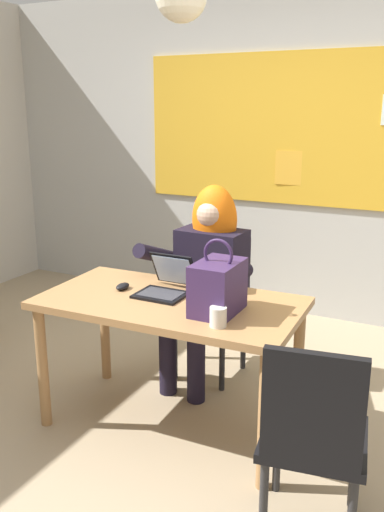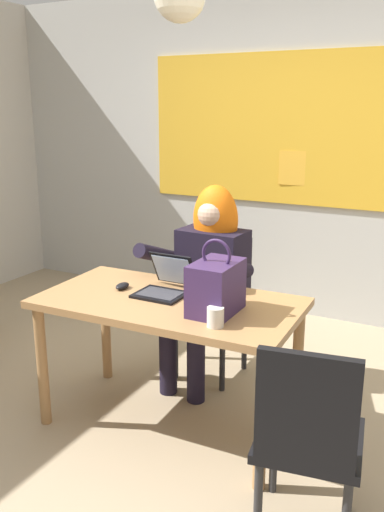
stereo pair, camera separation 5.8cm
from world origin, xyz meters
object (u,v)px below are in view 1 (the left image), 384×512
chair_at_desk (216,297)px  computer_mouse (123,286)px  chair_extra_corner (313,433)px  person_costumed (207,268)px  laptop (166,285)px  coffee_mug (218,317)px  handbag (218,287)px  desk_main (170,316)px

chair_at_desk → computer_mouse: (-0.26, -0.70, 0.24)m
chair_at_desk → chair_extra_corner: bearing=40.0°
computer_mouse → person_costumed: bearing=63.4°
laptop → coffee_mug: size_ratio=3.35×
person_costumed → laptop: bearing=2.6°
handbag → chair_at_desk: bearing=114.8°
handbag → coffee_mug: 0.20m
chair_at_desk → chair_extra_corner: 1.56m
desk_main → coffee_mug: 0.46m
desk_main → coffee_mug: coffee_mug is taller
chair_extra_corner → person_costumed: bearing=33.0°
laptop → chair_extra_corner: laptop is taller
person_costumed → chair_extra_corner: person_costumed is taller
chair_extra_corner → desk_main: bearing=52.7°
person_costumed → chair_extra_corner: 1.49m
chair_at_desk → person_costumed: (-0.01, -0.13, 0.23)m
laptop → computer_mouse: bearing=-167.4°
person_costumed → laptop: 0.51m
chair_at_desk → coffee_mug: bearing=26.3°
chair_at_desk → laptop: size_ratio=2.87×
handbag → computer_mouse: bearing=172.4°
person_costumed → handbag: bearing=32.7°
desk_main → coffee_mug: size_ratio=14.84×
desk_main → person_costumed: (-0.06, 0.60, 0.10)m
computer_mouse → coffee_mug: bearing=-22.1°
computer_mouse → coffee_mug: 0.74m
handbag → chair_extra_corner: size_ratio=0.43×
person_costumed → coffee_mug: person_costumed is taller
laptop → handbag: 0.41m
computer_mouse → handbag: 0.64m
laptop → coffee_mug: 0.54m
person_costumed → computer_mouse: bearing=-20.9°
laptop → computer_mouse: (-0.25, -0.06, -0.03)m
computer_mouse → chair_extra_corner: (1.23, -0.53, -0.27)m
person_costumed → coffee_mug: bearing=31.8°
chair_at_desk → handbag: 0.93m
coffee_mug → chair_at_desk: bearing=114.8°
desk_main → handbag: size_ratio=3.73×
laptop → handbag: size_ratio=0.84×
person_costumed → handbag: 0.76m
handbag → chair_extra_corner: (0.61, -0.44, -0.38)m
handbag → laptop: bearing=159.5°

